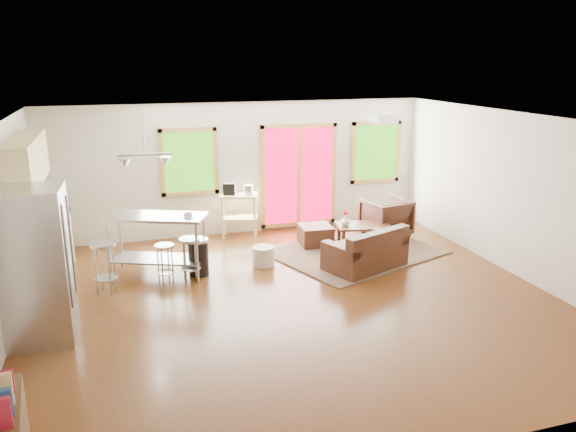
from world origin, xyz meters
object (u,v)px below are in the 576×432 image
object	(u,v)px
refrigerator	(37,266)
kitchen_cart	(238,200)
armchair	(386,216)
ottoman	(315,236)
rug	(356,252)
island	(157,234)
loveseat	(367,253)
coffee_table	(363,227)

from	to	relation	value
refrigerator	kitchen_cart	xyz separation A→B (m)	(3.21, 3.34, -0.22)
armchair	ottoman	bearing A→B (deg)	-4.65
rug	island	world-z (taller)	island
rug	ottoman	bearing A→B (deg)	132.48
armchair	island	bearing A→B (deg)	-0.98
armchair	island	size ratio (longest dim) A/B	0.49
loveseat	coffee_table	size ratio (longest dim) A/B	1.39
rug	armchair	world-z (taller)	armchair
loveseat	coffee_table	xyz separation A→B (m)	(0.47, 1.16, 0.06)
coffee_table	island	xyz separation A→B (m)	(-3.80, -0.37, 0.34)
rug	refrigerator	world-z (taller)	refrigerator
ottoman	rug	bearing A→B (deg)	-47.52
ottoman	armchair	bearing A→B (deg)	6.13
armchair	kitchen_cart	bearing A→B (deg)	-25.69
armchair	refrigerator	bearing A→B (deg)	12.55
ottoman	refrigerator	distance (m)	5.16
rug	kitchen_cart	bearing A→B (deg)	140.32
loveseat	kitchen_cart	bearing A→B (deg)	104.33
kitchen_cart	island	bearing A→B (deg)	-137.63
refrigerator	island	bearing A→B (deg)	52.02
refrigerator	rug	bearing A→B (deg)	22.16
armchair	kitchen_cart	xyz separation A→B (m)	(-2.80, 0.75, 0.34)
rug	island	bearing A→B (deg)	179.92
loveseat	armchair	size ratio (longest dim) A/B	1.84
coffee_table	armchair	size ratio (longest dim) A/B	1.33
rug	loveseat	bearing A→B (deg)	-101.46
loveseat	kitchen_cart	world-z (taller)	kitchen_cart
armchair	island	world-z (taller)	island
refrigerator	island	distance (m)	2.41
loveseat	armchair	distance (m)	1.93
armchair	coffee_table	bearing A→B (deg)	20.48
island	kitchen_cart	xyz separation A→B (m)	(1.66, 1.52, 0.06)
loveseat	refrigerator	xyz separation A→B (m)	(-4.88, -1.03, 0.69)
coffee_table	island	bearing A→B (deg)	-174.42
ottoman	island	xyz separation A→B (m)	(-2.94, -0.61, 0.49)
ottoman	kitchen_cart	distance (m)	1.66
rug	kitchen_cart	world-z (taller)	kitchen_cart
kitchen_cart	rug	bearing A→B (deg)	-39.68
armchair	kitchen_cart	distance (m)	2.92
refrigerator	island	size ratio (longest dim) A/B	1.15
armchair	refrigerator	size ratio (longest dim) A/B	0.43
rug	loveseat	distance (m)	0.85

